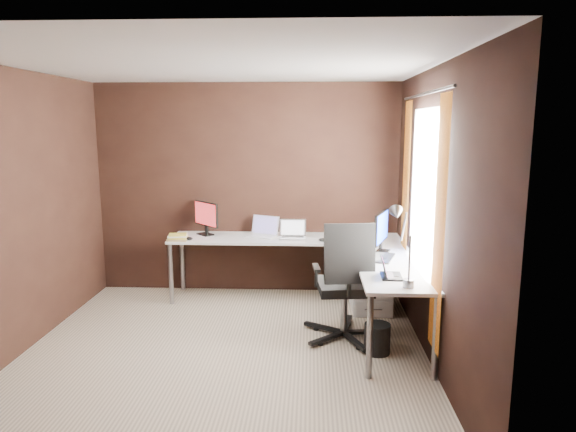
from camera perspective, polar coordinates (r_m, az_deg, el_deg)
The scene contains 15 objects.
room at distance 4.43m, azimuth -2.91°, elevation 0.51°, with size 3.60×3.60×2.50m.
desk at distance 5.48m, azimuth 3.34°, elevation -3.99°, with size 2.65×2.25×0.73m.
drawer_pedestal at distance 5.73m, azimuth 9.21°, elevation -7.41°, with size 0.42×0.50×0.60m, color white.
monitor_left at distance 6.10m, azimuth -9.09°, elevation -0.02°, with size 0.33×0.34×0.39m.
monitor_right at distance 5.28m, azimuth 10.34°, elevation -1.46°, with size 0.21×0.49×0.42m.
laptop_white at distance 5.99m, azimuth -2.78°, elevation -1.77°, with size 0.41×0.36×0.23m.
laptop_silver at distance 5.89m, azimuth 0.52°, elevation -2.01°, with size 0.31×0.22×0.21m.
laptop_black_big at distance 5.09m, azimuth 9.56°, elevation -4.00°, with size 0.39×0.46×0.26m.
laptop_black_small at distance 4.49m, azimuth 11.10°, elevation -6.19°, with size 0.19×0.25×0.17m.
book_stack at distance 5.91m, azimuth -12.14°, elevation -2.32°, with size 0.23×0.19×0.07m.
mouse_left at distance 5.88m, azimuth -10.98°, elevation -2.48°, with size 0.09×0.06×0.04m, color black.
mouse_corner at distance 5.73m, azimuth 3.86°, elevation -2.65°, with size 0.09×0.06×0.04m, color black.
desk_lamp at distance 4.20m, azimuth 12.40°, elevation -2.13°, with size 0.20×0.24×0.65m.
office_chair at distance 4.94m, azimuth 6.33°, elevation -9.77°, with size 0.65×0.65×1.15m.
wastebasket at distance 4.77m, azimuth 9.87°, elevation -13.26°, with size 0.23×0.23×0.27m, color black.
Camera 1 is at (0.76, -4.28, 2.02)m, focal length 32.00 mm.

